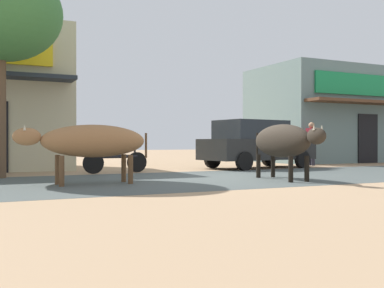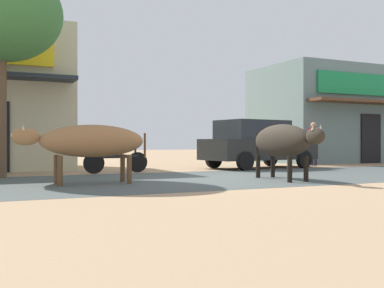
{
  "view_description": "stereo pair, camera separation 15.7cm",
  "coord_description": "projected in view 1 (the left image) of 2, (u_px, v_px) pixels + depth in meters",
  "views": [
    {
      "loc": [
        -6.08,
        -10.08,
        0.9
      ],
      "look_at": [
        -0.66,
        1.21,
        0.85
      ],
      "focal_mm": 43.33,
      "sensor_mm": 36.0,
      "label": 1
    },
    {
      "loc": [
        -5.94,
        -10.14,
        0.9
      ],
      "look_at": [
        -0.66,
        1.21,
        0.85
      ],
      "focal_mm": 43.33,
      "sensor_mm": 36.0,
      "label": 2
    }
  ],
  "objects": [
    {
      "name": "cow_far_dark",
      "position": [
        283.0,
        141.0,
        10.99
      ],
      "size": [
        0.77,
        2.83,
        1.32
      ],
      "color": "#2D251D",
      "rests_on": "ground"
    },
    {
      "name": "roadside_tree",
      "position": [
        1.0,
        14.0,
        11.53
      ],
      "size": [
        3.01,
        3.01,
        5.33
      ],
      "color": "brown",
      "rests_on": "ground"
    },
    {
      "name": "storefront_right_club",
      "position": [
        327.0,
        116.0,
        21.7
      ],
      "size": [
        6.57,
        5.26,
        4.28
      ],
      "color": "slate",
      "rests_on": "ground"
    },
    {
      "name": "asphalt_road",
      "position": [
        236.0,
        177.0,
        11.72
      ],
      "size": [
        72.0,
        5.25,
        0.0
      ],
      "primitive_type": "cube",
      "color": "#474F4D",
      "rests_on": "ground"
    },
    {
      "name": "parked_motorcycle",
      "position": [
        117.0,
        157.0,
        13.45
      ],
      "size": [
        1.93,
        0.28,
        1.05
      ],
      "color": "black",
      "rests_on": "ground"
    },
    {
      "name": "pedestrian_by_shop",
      "position": [
        312.0,
        140.0,
        17.75
      ],
      "size": [
        0.45,
        0.61,
        1.66
      ],
      "color": "#262633",
      "rests_on": "ground"
    },
    {
      "name": "parked_hatchback_car",
      "position": [
        256.0,
        144.0,
        15.99
      ],
      "size": [
        4.26,
        2.32,
        1.64
      ],
      "color": "black",
      "rests_on": "ground"
    },
    {
      "name": "cow_near_brown",
      "position": [
        91.0,
        142.0,
        9.84
      ],
      "size": [
        2.83,
        0.74,
        1.27
      ],
      "color": "#9B6A40",
      "rests_on": "ground"
    },
    {
      "name": "ground",
      "position": [
        236.0,
        178.0,
        11.72
      ],
      "size": [
        80.0,
        80.0,
        0.0
      ],
      "primitive_type": "plane",
      "color": "tan"
    }
  ]
}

